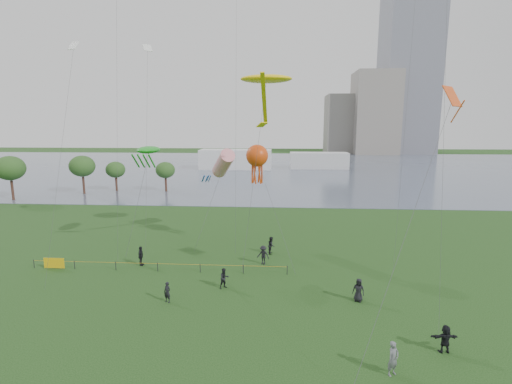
# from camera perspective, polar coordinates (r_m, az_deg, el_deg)

# --- Properties ---
(ground_plane) EXTENTS (400.00, 400.00, 0.00)m
(ground_plane) POSITION_cam_1_polar(r_m,az_deg,el_deg) (23.95, -1.74, -23.73)
(ground_plane) COLOR #153410
(lake) EXTENTS (400.00, 120.00, 0.08)m
(lake) POSITION_cam_1_polar(r_m,az_deg,el_deg) (120.53, 2.85, 3.82)
(lake) COLOR slate
(lake) RESTS_ON ground_plane
(tower) EXTENTS (24.00, 24.00, 120.00)m
(tower) POSITION_cam_1_polar(r_m,az_deg,el_deg) (202.57, 22.79, 22.75)
(tower) COLOR slate
(tower) RESTS_ON ground_plane
(building_mid) EXTENTS (20.00, 20.00, 38.00)m
(building_mid) POSITION_cam_1_polar(r_m,az_deg,el_deg) (187.11, 17.78, 11.44)
(building_mid) COLOR gray
(building_mid) RESTS_ON ground_plane
(building_low) EXTENTS (16.00, 18.00, 28.00)m
(building_low) POSITION_cam_1_polar(r_m,az_deg,el_deg) (190.16, 13.10, 10.12)
(building_low) COLOR slate
(building_low) RESTS_ON ground_plane
(pavilion_left) EXTENTS (22.00, 8.00, 6.00)m
(pavilion_left) POSITION_cam_1_polar(r_m,az_deg,el_deg) (116.09, -3.13, 5.05)
(pavilion_left) COLOR silver
(pavilion_left) RESTS_ON ground_plane
(pavilion_right) EXTENTS (18.00, 7.00, 5.00)m
(pavilion_right) POSITION_cam_1_polar(r_m,az_deg,el_deg) (118.88, 9.63, 4.81)
(pavilion_right) COLOR silver
(pavilion_right) RESTS_ON ground_plane
(trees) EXTENTS (29.44, 15.20, 8.02)m
(trees) POSITION_cam_1_polar(r_m,az_deg,el_deg) (79.16, -25.77, 3.31)
(trees) COLOR #3C231B
(trees) RESTS_ON ground_plane
(fence) EXTENTS (24.07, 0.07, 1.05)m
(fence) POSITION_cam_1_polar(r_m,az_deg,el_deg) (38.55, -23.69, -10.11)
(fence) COLOR black
(fence) RESTS_ON ground_plane
(kite_flyer) EXTENTS (0.85, 0.78, 1.94)m
(kite_flyer) POSITION_cam_1_polar(r_m,az_deg,el_deg) (23.13, 20.34, -22.90)
(kite_flyer) COLOR slate
(kite_flyer) RESTS_ON ground_plane
(spectator_a) EXTENTS (1.06, 1.02, 1.72)m
(spectator_a) POSITION_cam_1_polar(r_m,az_deg,el_deg) (31.69, -4.89, -13.09)
(spectator_a) COLOR black
(spectator_a) RESTS_ON ground_plane
(spectator_b) EXTENTS (1.38, 1.06, 1.88)m
(spectator_b) POSITION_cam_1_polar(r_m,az_deg,el_deg) (36.57, 1.12, -9.67)
(spectator_b) COLOR black
(spectator_b) RESTS_ON ground_plane
(spectator_c) EXTENTS (0.50, 1.13, 1.90)m
(spectator_c) POSITION_cam_1_polar(r_m,az_deg,el_deg) (37.97, -17.30, -9.37)
(spectator_c) COLOR black
(spectator_c) RESTS_ON ground_plane
(spectator_d) EXTENTS (1.05, 0.89, 1.82)m
(spectator_d) POSITION_cam_1_polar(r_m,az_deg,el_deg) (30.46, 15.49, -14.33)
(spectator_d) COLOR black
(spectator_d) RESTS_ON ground_plane
(spectator_e) EXTENTS (1.63, 0.61, 1.73)m
(spectator_e) POSITION_cam_1_polar(r_m,az_deg,el_deg) (26.23, 27.10, -19.48)
(spectator_e) COLOR black
(spectator_e) RESTS_ON ground_plane
(spectator_f) EXTENTS (0.69, 0.58, 1.62)m
(spectator_f) POSITION_cam_1_polar(r_m,az_deg,el_deg) (30.08, -13.49, -14.77)
(spectator_f) COLOR black
(spectator_f) RESTS_ON ground_plane
(spectator_g) EXTENTS (0.80, 0.97, 1.83)m
(spectator_g) POSITION_cam_1_polar(r_m,az_deg,el_deg) (39.50, 2.39, -8.19)
(spectator_g) COLOR black
(spectator_g) RESTS_ON ground_plane
(kite_stingray) EXTENTS (5.19, 10.10, 18.34)m
(kite_stingray) POSITION_cam_1_polar(r_m,az_deg,el_deg) (38.38, 1.57, 16.92)
(kite_stingray) COLOR #3F3F42
(kite_windsock) EXTENTS (4.34, 7.15, 10.89)m
(kite_windsock) POSITION_cam_1_polar(r_m,az_deg,el_deg) (43.09, -5.08, 4.37)
(kite_windsock) COLOR #3F3F42
(kite_creature) EXTENTS (3.34, 4.41, 11.28)m
(kite_creature) POSITION_cam_1_polar(r_m,az_deg,el_deg) (39.84, -16.22, 6.18)
(kite_creature) COLOR #3F3F42
(kite_octopus) EXTENTS (5.09, 7.41, 11.45)m
(kite_octopus) POSITION_cam_1_polar(r_m,az_deg,el_deg) (38.49, 0.17, 5.52)
(kite_octopus) COLOR #3F3F42
(kite_delta) EXTENTS (8.19, 9.39, 15.88)m
(kite_delta) POSITION_cam_1_polar(r_m,az_deg,el_deg) (26.95, 27.64, 11.50)
(kite_delta) COLOR #3F3F42
(small_kites) EXTENTS (31.24, 14.14, 9.31)m
(small_kites) POSITION_cam_1_polar(r_m,az_deg,el_deg) (39.00, -4.07, 27.35)
(small_kites) COLOR yellow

